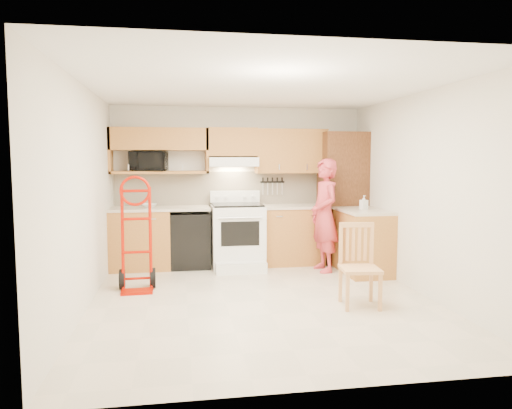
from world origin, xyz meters
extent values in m
cube|color=beige|center=(0.00, 0.00, -0.01)|extent=(4.00, 4.50, 0.02)
cube|color=white|center=(0.00, 0.00, 2.51)|extent=(4.00, 4.50, 0.02)
cube|color=beige|center=(0.00, 2.26, 1.25)|extent=(4.00, 0.02, 2.50)
cube|color=beige|center=(0.00, -2.26, 1.25)|extent=(4.00, 0.02, 2.50)
cube|color=beige|center=(-2.01, 0.00, 1.25)|extent=(0.02, 4.50, 2.50)
cube|color=beige|center=(2.01, 0.00, 1.25)|extent=(0.02, 4.50, 2.50)
cube|color=beige|center=(0.00, 2.23, 1.20)|extent=(3.92, 0.03, 0.55)
cube|color=#AF7731|center=(-1.55, 1.95, 0.45)|extent=(0.90, 0.60, 0.90)
cube|color=black|center=(-0.80, 1.95, 0.42)|extent=(0.60, 0.60, 0.85)
cube|color=#AF7731|center=(0.83, 1.95, 0.45)|extent=(1.14, 0.60, 0.90)
cube|color=beige|center=(-1.25, 1.95, 0.92)|extent=(1.50, 0.63, 0.04)
cube|color=beige|center=(0.83, 1.95, 0.92)|extent=(1.14, 0.63, 0.04)
cube|color=#AF7731|center=(1.70, 1.15, 0.45)|extent=(0.60, 1.00, 0.90)
cube|color=beige|center=(1.70, 1.15, 0.92)|extent=(0.63, 1.00, 0.04)
cube|color=brown|center=(1.65, 1.95, 1.05)|extent=(0.70, 0.60, 2.10)
cube|color=#AF7731|center=(-1.25, 2.08, 1.98)|extent=(1.50, 0.33, 0.34)
cube|color=#AF7731|center=(-1.25, 2.08, 1.47)|extent=(1.50, 0.33, 0.04)
cube|color=#AF7731|center=(-0.12, 2.08, 1.94)|extent=(0.76, 0.33, 0.44)
cube|color=#AF7731|center=(0.83, 2.08, 1.80)|extent=(1.14, 0.33, 0.70)
cube|color=white|center=(-0.12, 2.02, 1.63)|extent=(0.76, 0.46, 0.14)
imported|color=black|center=(-1.41, 2.08, 1.64)|extent=(0.59, 0.44, 0.30)
imported|color=#C13840|center=(1.17, 1.35, 0.84)|extent=(0.47, 0.66, 1.68)
imported|color=white|center=(1.70, 1.14, 1.04)|extent=(0.11, 0.12, 0.21)
imported|color=white|center=(-1.41, 1.95, 0.97)|extent=(0.24, 0.24, 0.06)
camera|label=1|loc=(-0.97, -5.46, 1.68)|focal=33.61mm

